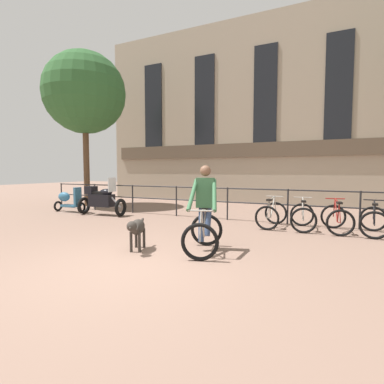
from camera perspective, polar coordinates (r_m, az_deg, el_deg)
ground_plane at (r=5.28m, az=-12.24°, el=-13.56°), size 60.00×60.00×0.00m
canal_railing at (r=9.72m, az=6.77°, el=-1.14°), size 15.05×0.05×1.05m
building_facade at (r=15.55m, az=13.98°, el=14.84°), size 18.00×0.72×9.08m
cyclist_with_bike at (r=5.92m, az=2.35°, el=-3.96°), size 0.98×1.32×1.70m
dog at (r=6.08m, az=-10.50°, el=-6.75°), size 0.45×0.93×0.65m
parked_motorcycle at (r=11.15m, az=-16.89°, el=-1.37°), size 1.75×0.74×1.35m
parked_bicycle_near_lamp at (r=8.75m, az=14.91°, el=-4.15°), size 0.71×1.14×0.86m
parked_bicycle_mid_left at (r=8.64m, az=20.34°, el=-4.37°), size 0.79×1.18×0.86m
parked_bicycle_mid_right at (r=8.60m, az=25.85°, el=-4.56°), size 0.82×1.20×0.86m
parked_bicycle_far_end at (r=8.65m, az=31.35°, el=-4.70°), size 0.74×1.16×0.86m
parked_scooter at (r=12.45m, az=-22.47°, el=-1.42°), size 1.29×0.44×0.96m
tree_canalside_left at (r=14.71m, az=-19.77°, el=17.30°), size 3.58×3.58×6.82m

